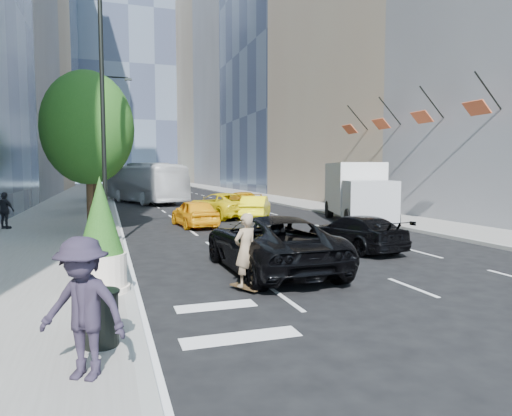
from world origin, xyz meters
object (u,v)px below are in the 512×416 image
object	(u,v)px
black_sedan_mercedes	(355,233)
planter_shrub	(101,237)
black_sedan_lincoln	(271,243)
city_bus	(143,183)
trash_can	(100,319)
box_truck	(357,192)
skateboarder	(245,255)

from	to	relation	value
black_sedan_mercedes	planter_shrub	xyz separation A→B (m)	(-9.08, -3.88, 0.79)
black_sedan_lincoln	city_bus	distance (m)	31.06
black_sedan_lincoln	black_sedan_mercedes	xyz separation A→B (m)	(4.29, 2.39, -0.18)
trash_can	box_truck	bearing A→B (deg)	47.87
box_truck	trash_can	world-z (taller)	box_truck
black_sedan_mercedes	city_bus	distance (m)	29.20
black_sedan_mercedes	city_bus	xyz separation A→B (m)	(-5.68, 28.62, 1.17)
city_bus	box_truck	world-z (taller)	city_bus
box_truck	black_sedan_lincoln	bearing A→B (deg)	-114.17
box_truck	trash_can	size ratio (longest dim) A/B	8.74
box_truck	city_bus	bearing A→B (deg)	134.07
city_bus	black_sedan_lincoln	bearing A→B (deg)	-105.25
skateboarder	box_truck	bearing A→B (deg)	-155.09
skateboarder	trash_can	xyz separation A→B (m)	(-3.40, -3.00, -0.33)
skateboarder	black_sedan_lincoln	distance (m)	2.44
black_sedan_lincoln	box_truck	xyz separation A→B (m)	(9.10, 10.36, 0.92)
box_truck	skateboarder	bearing A→B (deg)	-113.20
skateboarder	box_truck	xyz separation A→B (m)	(10.50, 12.36, 0.84)
black_sedan_lincoln	city_bus	xyz separation A→B (m)	(-1.39, 31.02, 0.99)
city_bus	planter_shrub	world-z (taller)	city_bus
trash_can	planter_shrub	world-z (taller)	planter_shrub
black_sedan_lincoln	trash_can	bearing A→B (deg)	45.25
black_sedan_lincoln	city_bus	bearing A→B (deg)	-88.39
skateboarder	black_sedan_lincoln	size ratio (longest dim) A/B	0.30
trash_can	city_bus	bearing A→B (deg)	84.61
skateboarder	planter_shrub	distance (m)	3.48
black_sedan_mercedes	city_bus	bearing A→B (deg)	-86.82
skateboarder	box_truck	size ratio (longest dim) A/B	0.24
box_truck	black_sedan_mercedes	bearing A→B (deg)	-104.01
city_bus	box_truck	size ratio (longest dim) A/B	1.72
city_bus	trash_can	world-z (taller)	city_bus
skateboarder	black_sedan_lincoln	bearing A→B (deg)	-149.63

